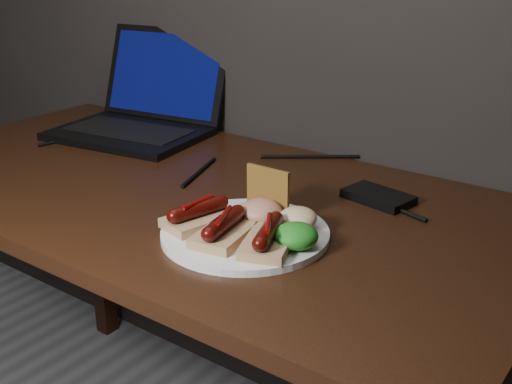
{
  "coord_description": "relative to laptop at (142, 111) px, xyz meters",
  "views": [
    {
      "loc": [
        0.83,
        0.51,
        1.2
      ],
      "look_at": [
        0.24,
        1.3,
        0.82
      ],
      "focal_mm": 45.0,
      "sensor_mm": 36.0,
      "label": 1
    }
  ],
  "objects": [
    {
      "name": "desk",
      "position": [
        0.35,
        -0.23,
        -0.14
      ],
      "size": [
        1.4,
        0.7,
        0.75
      ],
      "color": "black",
      "rests_on": "ground"
    },
    {
      "name": "laptop",
      "position": [
        0.0,
        0.0,
        0.0
      ],
      "size": [
        0.41,
        0.39,
        0.25
      ],
      "color": "black",
      "rests_on": "desk"
    },
    {
      "name": "hard_drive",
      "position": [
        0.7,
        -0.07,
        -0.05
      ],
      "size": [
        0.14,
        0.1,
        0.02
      ],
      "primitive_type": "cube",
      "rotation": [
        0.0,
        0.0,
        -0.18
      ],
      "color": "black",
      "rests_on": "desk"
    },
    {
      "name": "desk_cables",
      "position": [
        0.33,
        -0.08,
        -0.05
      ],
      "size": [
        0.92,
        0.38,
        0.01
      ],
      "color": "black",
      "rests_on": "desk"
    },
    {
      "name": "plate",
      "position": [
        0.59,
        -0.35,
        -0.05
      ],
      "size": [
        0.32,
        0.32,
        0.01
      ],
      "primitive_type": "cylinder",
      "rotation": [
        0.0,
        0.0,
        -0.19
      ],
      "color": "white",
      "rests_on": "desk"
    },
    {
      "name": "bread_sausage_left",
      "position": [
        0.52,
        -0.38,
        -0.02
      ],
      "size": [
        0.1,
        0.13,
        0.04
      ],
      "color": "tan",
      "rests_on": "plate"
    },
    {
      "name": "bread_sausage_center",
      "position": [
        0.58,
        -0.39,
        -0.02
      ],
      "size": [
        0.09,
        0.13,
        0.04
      ],
      "color": "tan",
      "rests_on": "plate"
    },
    {
      "name": "bread_sausage_right",
      "position": [
        0.66,
        -0.38,
        -0.02
      ],
      "size": [
        0.11,
        0.13,
        0.04
      ],
      "color": "tan",
      "rests_on": "plate"
    },
    {
      "name": "crispbread",
      "position": [
        0.58,
        -0.27,
        0.0
      ],
      "size": [
        0.09,
        0.01,
        0.08
      ],
      "primitive_type": "cube",
      "color": "olive",
      "rests_on": "plate"
    },
    {
      "name": "salad_greens",
      "position": [
        0.69,
        -0.35,
        -0.02
      ],
      "size": [
        0.07,
        0.07,
        0.04
      ],
      "primitive_type": "ellipsoid",
      "color": "#136114",
      "rests_on": "plate"
    },
    {
      "name": "salsa_mound",
      "position": [
        0.59,
        -0.31,
        -0.02
      ],
      "size": [
        0.07,
        0.07,
        0.04
      ],
      "primitive_type": "ellipsoid",
      "color": "maroon",
      "rests_on": "plate"
    },
    {
      "name": "coleslaw_mound",
      "position": [
        0.66,
        -0.29,
        -0.02
      ],
      "size": [
        0.06,
        0.06,
        0.04
      ],
      "primitive_type": "ellipsoid",
      "color": "beige",
      "rests_on": "plate"
    }
  ]
}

